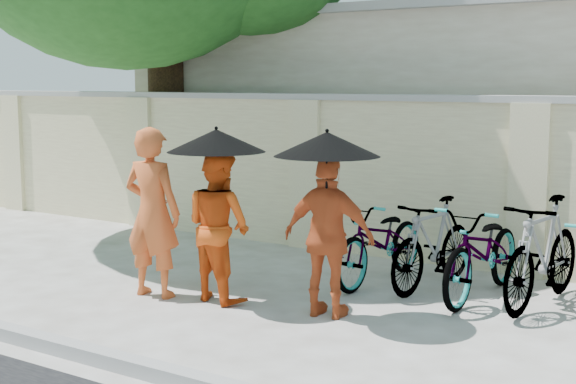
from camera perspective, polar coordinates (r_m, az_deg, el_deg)
The scene contains 12 objects.
ground at distance 7.94m, azimuth -4.37°, elevation -8.55°, with size 80.00×80.00×0.00m, color silver.
kerb at distance 6.72m, azimuth -13.41°, elevation -11.29°, with size 40.00×0.16×0.12m, color #999999.
compound_wall at distance 10.00m, azimuth 11.47°, elevation 0.58°, with size 20.00×0.30×2.00m, color beige.
monk_left at distance 8.45m, azimuth -9.62°, elevation -1.44°, with size 0.65×0.43×1.78m, color #DA5D28.
monk_center at distance 8.23m, azimuth -4.97°, elevation -2.42°, with size 0.75×0.59×1.55m, color #E24E12.
parasol_center at distance 8.03m, azimuth -5.12°, elevation 3.66°, with size 0.99×0.99×0.89m.
monk_right at distance 7.62m, azimuth 2.92°, elevation -3.22°, with size 0.91×0.38×1.56m, color #C64F23.
parasol_right at distance 7.42m, azimuth 2.79°, elevation 3.42°, with size 1.00×1.00×0.90m.
bike_0 at distance 9.03m, azimuth 6.64°, elevation -3.47°, with size 0.63×1.80×0.95m, color #8F90A2.
bike_1 at distance 8.84m, azimuth 10.27°, elevation -3.65°, with size 0.47×1.65×0.99m, color #8F90A2.
bike_2 at distance 8.56m, azimuth 13.74°, elevation -4.12°, with size 0.66×1.89×0.99m, color #8F90A2.
bike_3 at distance 8.42m, azimuth 17.66°, elevation -4.11°, with size 0.52×1.82×1.10m, color #8F90A2.
Camera 1 is at (4.66, -6.03, 2.24)m, focal length 50.00 mm.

